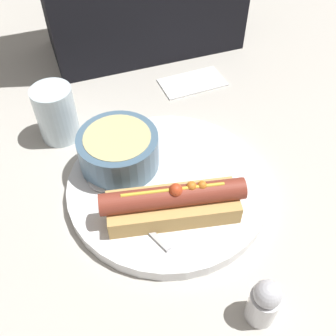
{
  "coord_description": "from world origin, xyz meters",
  "views": [
    {
      "loc": [
        -0.13,
        -0.35,
        0.46
      ],
      "look_at": [
        0.0,
        0.0,
        0.05
      ],
      "focal_mm": 42.0,
      "sensor_mm": 36.0,
      "label": 1
    }
  ],
  "objects_px": {
    "soup_bowl": "(119,149)",
    "spoon": "(109,190)",
    "salt_shaker": "(264,302)",
    "hot_dog": "(173,203)",
    "drinking_glass": "(56,114)"
  },
  "relations": [
    {
      "from": "salt_shaker",
      "to": "soup_bowl",
      "type": "bearing_deg",
      "value": 108.53
    },
    {
      "from": "soup_bowl",
      "to": "spoon",
      "type": "relative_size",
      "value": 0.72
    },
    {
      "from": "hot_dog",
      "to": "salt_shaker",
      "type": "distance_m",
      "value": 0.17
    },
    {
      "from": "drinking_glass",
      "to": "salt_shaker",
      "type": "height_order",
      "value": "drinking_glass"
    },
    {
      "from": "soup_bowl",
      "to": "spoon",
      "type": "height_order",
      "value": "soup_bowl"
    },
    {
      "from": "hot_dog",
      "to": "drinking_glass",
      "type": "distance_m",
      "value": 0.26
    },
    {
      "from": "soup_bowl",
      "to": "spoon",
      "type": "bearing_deg",
      "value": -121.92
    },
    {
      "from": "hot_dog",
      "to": "salt_shaker",
      "type": "bearing_deg",
      "value": -61.4
    },
    {
      "from": "spoon",
      "to": "hot_dog",
      "type": "bearing_deg",
      "value": -154.13
    },
    {
      "from": "hot_dog",
      "to": "spoon",
      "type": "distance_m",
      "value": 0.1
    },
    {
      "from": "soup_bowl",
      "to": "spoon",
      "type": "distance_m",
      "value": 0.06
    },
    {
      "from": "soup_bowl",
      "to": "drinking_glass",
      "type": "xyz_separation_m",
      "value": [
        -0.07,
        0.12,
        -0.0
      ]
    },
    {
      "from": "hot_dog",
      "to": "soup_bowl",
      "type": "distance_m",
      "value": 0.12
    },
    {
      "from": "spoon",
      "to": "salt_shaker",
      "type": "height_order",
      "value": "salt_shaker"
    },
    {
      "from": "hot_dog",
      "to": "drinking_glass",
      "type": "height_order",
      "value": "drinking_glass"
    }
  ]
}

